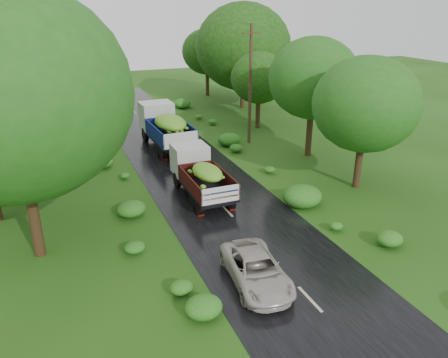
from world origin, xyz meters
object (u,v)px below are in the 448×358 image
truck_near (200,172)px  car (256,270)px  truck_far (165,125)px  utility_pole (250,84)px

truck_near → car: size_ratio=1.37×
truck_far → car: size_ratio=1.67×
utility_pole → truck_near: bearing=-144.0°
truck_near → truck_far: size_ratio=0.82×
truck_far → car: 18.34m
truck_near → truck_far: (0.55, 9.46, 0.29)m
truck_far → car: (-1.34, -18.26, -1.06)m
truck_near → car: (-0.79, -8.79, -0.77)m
car → truck_far: bearing=92.0°
truck_near → utility_pole: utility_pole is taller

